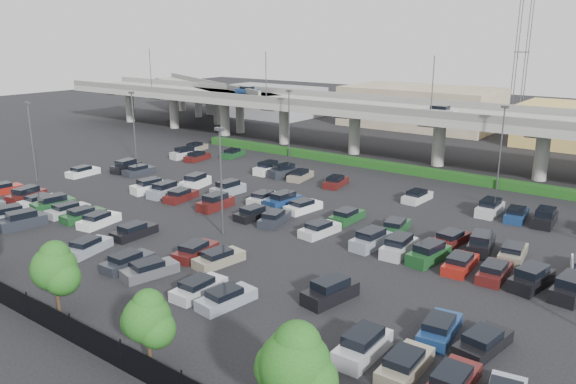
{
  "coord_description": "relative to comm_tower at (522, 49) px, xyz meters",
  "views": [
    {
      "loc": [
        35.4,
        -44.77,
        18.56
      ],
      "look_at": [
        0.35,
        1.96,
        2.0
      ],
      "focal_mm": 35.0,
      "sensor_mm": 36.0,
      "label": 1
    }
  ],
  "objects": [
    {
      "name": "ground",
      "position": [
        -4.0,
        -74.0,
        -15.61
      ],
      "size": [
        280.0,
        280.0,
        0.0
      ],
      "primitive_type": "plane",
      "color": "black"
    },
    {
      "name": "overpass",
      "position": [
        -4.18,
        -41.99,
        -8.64
      ],
      "size": [
        150.0,
        13.0,
        15.8
      ],
      "color": "gray",
      "rests_on": "ground"
    },
    {
      "name": "on_ramp",
      "position": [
        -56.1,
        -30.95,
        -8.76
      ],
      "size": [
        50.93,
        30.13,
        8.8
      ],
      "color": "gray",
      "rests_on": "ground"
    },
    {
      "name": "hedge",
      "position": [
        -4.0,
        -49.0,
        -15.06
      ],
      "size": [
        66.0,
        1.6,
        1.1
      ],
      "primitive_type": "cube",
      "color": "#113C13",
      "rests_on": "ground"
    },
    {
      "name": "fence",
      "position": [
        -4.05,
        -102.0,
        -14.71
      ],
      "size": [
        70.0,
        0.1,
        2.0
      ],
      "color": "black",
      "rests_on": "ground"
    },
    {
      "name": "tree_row",
      "position": [
        -3.3,
        -100.53,
        -12.09
      ],
      "size": [
        65.07,
        3.66,
        5.94
      ],
      "color": "#332316",
      "rests_on": "ground"
    },
    {
      "name": "parked_cars",
      "position": [
        -4.01,
        -77.46,
        -14.99
      ],
      "size": [
        63.05,
        41.66,
        1.67
      ],
      "color": "#4B1514",
      "rests_on": "ground"
    },
    {
      "name": "light_poles",
      "position": [
        -8.12,
        -72.0,
        -9.37
      ],
      "size": [
        66.9,
        48.38,
        10.3
      ],
      "color": "#494A4E",
      "rests_on": "ground"
    },
    {
      "name": "distant_buildings",
      "position": [
        8.38,
        -12.19,
        -11.87
      ],
      "size": [
        138.0,
        24.0,
        9.0
      ],
      "color": "gray",
      "rests_on": "ground"
    },
    {
      "name": "comm_tower",
      "position": [
        0.0,
        0.0,
        0.0
      ],
      "size": [
        2.4,
        2.4,
        30.0
      ],
      "color": "#494A4E",
      "rests_on": "ground"
    }
  ]
}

